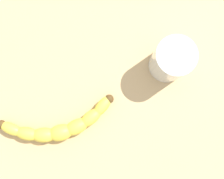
# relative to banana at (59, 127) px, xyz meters

# --- Properties ---
(wooden_tabletop) EXTENTS (1.20, 1.20, 0.03)m
(wooden_tabletop) POSITION_rel_banana_xyz_m (0.06, -0.07, -0.03)
(wooden_tabletop) COLOR tan
(wooden_tabletop) RESTS_ON ground
(banana) EXTENTS (0.11, 0.22, 0.03)m
(banana) POSITION_rel_banana_xyz_m (0.00, 0.00, 0.00)
(banana) COLOR yellow
(banana) RESTS_ON wooden_tabletop
(smoothie_glass) EXTENTS (0.07, 0.07, 0.10)m
(smoothie_glass) POSITION_rel_banana_xyz_m (0.15, -0.20, 0.03)
(smoothie_glass) COLOR silver
(smoothie_glass) RESTS_ON wooden_tabletop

